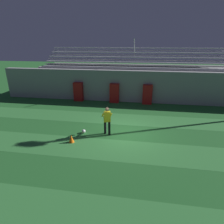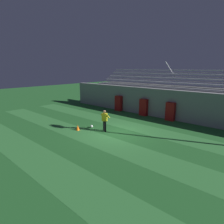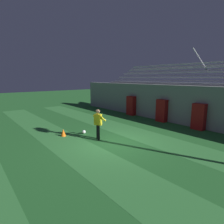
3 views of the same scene
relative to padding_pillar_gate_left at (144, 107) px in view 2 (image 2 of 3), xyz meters
The scene contains 12 objects.
ground_plane 6.18m from the padding_pillar_gate_left, 76.33° to the right, with size 80.00×80.00×0.00m, color #236028.
turf_stripe_near 12.07m from the padding_pillar_gate_left, 83.09° to the right, with size 28.00×2.04×0.01m, color #337A38.
turf_stripe_mid 8.05m from the padding_pillar_gate_left, 79.58° to the right, with size 28.00×2.04×0.01m, color #337A38.
turf_stripe_far 4.15m from the padding_pillar_gate_left, 69.11° to the right, with size 28.00×2.04×0.01m, color #337A38.
back_wall 1.64m from the padding_pillar_gate_left, 20.81° to the left, with size 24.00×0.60×2.80m, color gray.
padding_pillar_gate_left is the anchor object (origin of this frame).
padding_pillar_gate_right 2.89m from the padding_pillar_gate_left, ahead, with size 0.82×0.44×1.70m, color maroon.
padding_pillar_far_left 3.34m from the padding_pillar_gate_left, behind, with size 0.82×0.44×1.70m, color maroon.
bleacher_stand 3.30m from the padding_pillar_gate_left, 63.42° to the left, with size 18.00×4.05×5.43m.
goalkeeper 6.25m from the padding_pillar_gate_left, 85.68° to the right, with size 0.69×0.63×1.67m.
soccer_ball 6.42m from the padding_pillar_gate_left, 98.60° to the right, with size 0.22×0.22×0.22m, color white.
traffic_cone 7.62m from the padding_pillar_gate_left, 99.71° to the right, with size 0.30×0.30×0.42m, color orange.
Camera 2 is at (8.62, -10.19, 4.76)m, focal length 30.00 mm.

